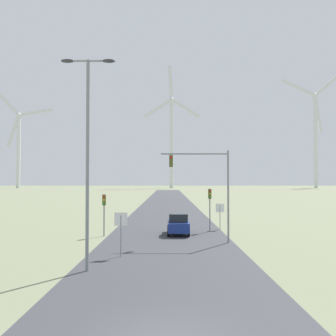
% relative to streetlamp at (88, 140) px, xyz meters
% --- Properties ---
extents(road_surface, '(10.00, 240.00, 0.01)m').
position_rel_streetlamp_xyz_m(road_surface, '(4.15, 39.35, -6.80)').
color(road_surface, '#38383D').
rests_on(road_surface, ground).
extents(streetlamp, '(2.87, 0.32, 11.06)m').
position_rel_streetlamp_xyz_m(streetlamp, '(0.00, 0.00, 0.00)').
color(streetlamp, gray).
rests_on(streetlamp, ground).
extents(stop_sign_near, '(0.81, 0.07, 2.70)m').
position_rel_streetlamp_xyz_m(stop_sign_near, '(1.29, 3.81, -4.91)').
color(stop_sign_near, gray).
rests_on(stop_sign_near, ground).
extents(stop_sign_far, '(0.81, 0.07, 2.44)m').
position_rel_streetlamp_xyz_m(stop_sign_far, '(9.13, 16.90, -5.10)').
color(stop_sign_far, gray).
rests_on(stop_sign_far, ground).
extents(traffic_light_post_near_left, '(0.28, 0.34, 3.48)m').
position_rel_streetlamp_xyz_m(traffic_light_post_near_left, '(-1.16, 12.49, -4.25)').
color(traffic_light_post_near_left, gray).
rests_on(traffic_light_post_near_left, ground).
extents(traffic_light_post_near_right, '(0.28, 0.34, 3.88)m').
position_rel_streetlamp_xyz_m(traffic_light_post_near_right, '(8.02, 15.44, -3.96)').
color(traffic_light_post_near_right, gray).
rests_on(traffic_light_post_near_right, ground).
extents(traffic_light_mast_overhead, '(5.13, 0.35, 6.93)m').
position_rel_streetlamp_xyz_m(traffic_light_mast_overhead, '(7.06, 9.11, -1.87)').
color(traffic_light_mast_overhead, gray).
rests_on(traffic_light_mast_overhead, ground).
extents(car_approaching, '(1.88, 4.10, 1.83)m').
position_rel_streetlamp_xyz_m(car_approaching, '(5.07, 13.49, -5.89)').
color(car_approaching, navy).
rests_on(car_approaching, ground).
extents(wind_turbine_far_left, '(30.09, 12.58, 55.98)m').
position_rel_streetlamp_xyz_m(wind_turbine_far_left, '(-80.70, 201.68, 19.17)').
color(wind_turbine_far_left, silver).
rests_on(wind_turbine_far_left, ground).
extents(wind_turbine_left, '(31.73, 13.71, 69.46)m').
position_rel_streetlamp_xyz_m(wind_turbine_left, '(6.21, 200.58, 23.76)').
color(wind_turbine_left, silver).
rests_on(wind_turbine_left, ground).
extents(wind_turbine_center, '(37.50, 7.24, 67.54)m').
position_rel_streetlamp_xyz_m(wind_turbine_center, '(88.71, 203.44, 25.74)').
color(wind_turbine_center, silver).
rests_on(wind_turbine_center, ground).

